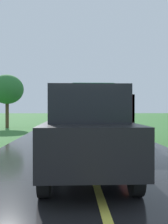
% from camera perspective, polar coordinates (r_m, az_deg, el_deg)
% --- Properties ---
extents(banana_truck_near, '(2.38, 5.85, 2.80)m').
position_cam_1_polar(banana_truck_near, '(13.00, 2.24, 0.27)').
color(banana_truck_near, '#2D2D30').
rests_on(banana_truck_near, road_surface).
extents(roadside_tree_mid_right, '(2.70, 2.70, 4.42)m').
position_cam_1_polar(roadside_tree_mid_right, '(22.83, -16.28, 4.69)').
color(roadside_tree_mid_right, '#4C3823').
rests_on(roadside_tree_mid_right, ground).
extents(following_car, '(1.74, 4.10, 1.92)m').
position_cam_1_polar(following_car, '(5.67, 0.56, -4.27)').
color(following_car, black).
rests_on(following_car, road_surface).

